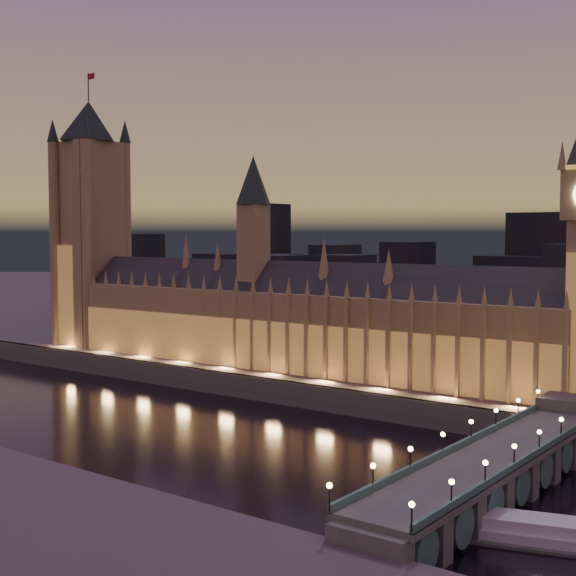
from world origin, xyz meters
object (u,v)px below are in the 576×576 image
Objects in this scene: palace_of_westminster at (294,319)px; westminster_bridge at (503,468)px; river_boat at (516,531)px; victoria_tower at (90,211)px.

westminster_bridge is (105.50, -65.21, -20.37)m from palace_of_westminster.
westminster_bridge reaches higher than river_boat.
victoria_tower is 1.05× the size of westminster_bridge.
river_boat is at bearing -62.30° from westminster_bridge.
westminster_bridge is at bearing 117.70° from river_boat.
westminster_bridge is 2.20× the size of river_boat.
river_boat is (230.24, -88.44, -65.50)m from victoria_tower.
palace_of_westminster is at bearing 143.11° from river_boat.
victoria_tower reaches higher than westminster_bridge.
palace_of_westminster reaches higher than river_boat.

